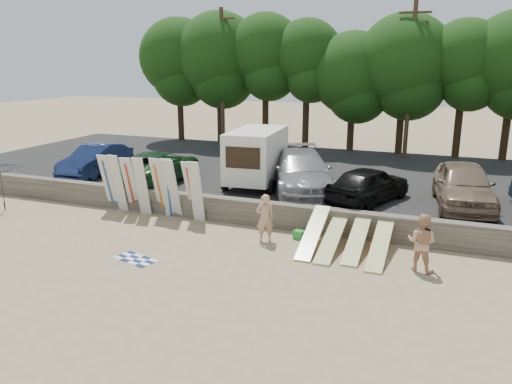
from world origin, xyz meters
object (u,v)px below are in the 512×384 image
Objects in this scene: beach_umbrella at (4,186)px; car_1 at (158,166)px; car_4 at (464,185)px; beachgoer_a at (265,218)px; box_trailer at (257,155)px; cooler at (299,235)px; car_0 at (96,160)px; car_2 at (302,172)px; beachgoer_b at (422,242)px; car_3 at (369,184)px.

car_1 is at bearing 41.61° from beach_umbrella.
beachgoer_a is (-6.67, -4.90, -0.69)m from car_4.
box_trailer reaches higher than cooler.
cooler is at bearing -149.68° from car_4.
car_0 is 10.81m from car_2.
beachgoer_a is 1.49m from cooler.
cooler is (-4.36, 1.36, -0.78)m from beachgoer_b.
box_trailer reaches higher than beachgoer_a.
beachgoer_b is (5.46, -0.65, 0.04)m from beachgoer_a.
car_4 is 7.12m from cooler.
box_trailer is 4.88m from car_1.
car_0 is at bearing -50.06° from beachgoer_a.
car_0 is at bearing 175.28° from car_4.
box_trailer is at bearing 29.48° from beach_umbrella.
beachgoer_a is 12.14m from beach_umbrella.
beach_umbrella is (-18.80, -5.28, -0.53)m from car_4.
beachgoer_a is at bearing 75.47° from car_3.
car_2 is at bearing 173.42° from car_4.
car_4 is (13.72, 0.76, 0.14)m from car_1.
car_4 is 2.22× the size of beach_umbrella.
car_0 is at bearing -2.15° from beachgoer_b.
box_trailer is 0.70× the size of car_2.
car_2 is 4.57m from cooler.
cooler is 0.16× the size of beach_umbrella.
box_trailer is at bearing -94.05° from beachgoer_a.
car_1 is 6.81m from beach_umbrella.
car_0 is 2.49× the size of beachgoer_b.
car_0 is 12.26× the size of cooler.
car_0 reaches higher than car_3.
car_0 is 1.98× the size of beach_umbrella.
car_2 is 1.17× the size of car_4.
box_trailer reaches higher than car_3.
car_0 is 11.69m from beachgoer_a.
car_3 reaches higher than car_1.
car_1 is 14.23× the size of cooler.
car_1 is at bearing 173.74° from cooler.
beachgoer_a is at bearing 147.44° from car_1.
car_1 is at bearing 21.64° from car_3.
car_4 is (6.73, 0.01, 0.00)m from car_2.
car_1 is at bearing -5.98° from car_0.
car_2 is at bearing -11.54° from box_trailer.
car_1 is 8.94m from cooler.
car_2 reaches higher than cooler.
beachgoer_b is (7.79, -5.82, -1.23)m from box_trailer.
car_3 is at bearing -175.44° from car_4.
car_1 is at bearing -6.15° from beachgoer_b.
beachgoer_b is at bearing 144.77° from beachgoer_a.
cooler is (1.09, 0.70, -0.74)m from beachgoer_a.
beachgoer_b is at bearing -0.89° from beach_umbrella.
car_3 is 0.86× the size of car_4.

